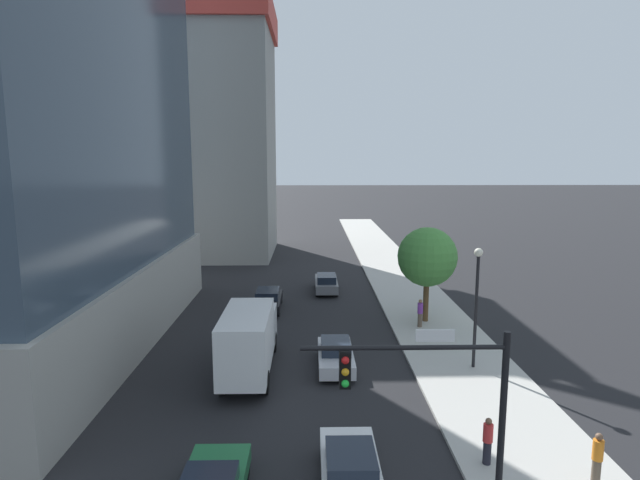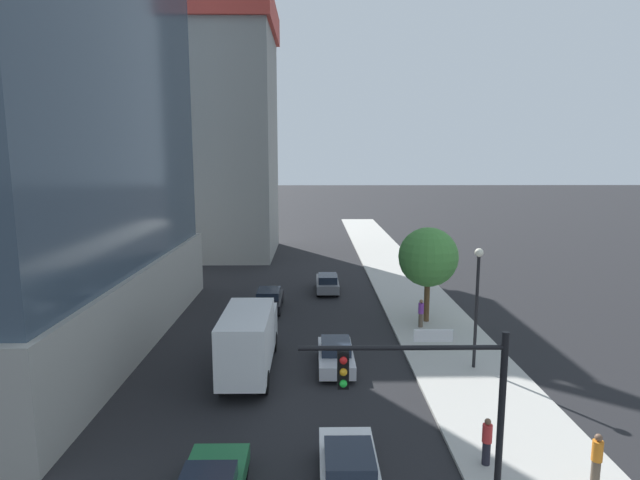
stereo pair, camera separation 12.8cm
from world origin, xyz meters
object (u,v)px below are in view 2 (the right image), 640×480
(construction_building, at_px, (214,120))
(pedestrian_red_shirt, at_px, (487,441))
(car_white, at_px, (349,472))
(pedestrian_purple_shirt, at_px, (421,313))
(street_lamp, at_px, (477,291))
(car_silver, at_px, (336,355))
(traffic_light_pole, at_px, (430,389))
(box_truck, at_px, (249,338))
(pedestrian_orange_shirt, at_px, (597,459))
(street_tree, at_px, (428,257))
(car_black, at_px, (269,300))
(car_gray, at_px, (327,283))

(construction_building, distance_m, pedestrian_red_shirt, 46.57)
(car_white, xyz_separation_m, pedestrian_purple_shirt, (5.60, 15.91, 0.39))
(street_lamp, bearing_deg, car_white, -126.10)
(car_silver, xyz_separation_m, pedestrian_purple_shirt, (5.60, 5.99, 0.36))
(traffic_light_pole, distance_m, box_truck, 12.63)
(pedestrian_orange_shirt, bearing_deg, street_lamp, 95.67)
(construction_building, distance_m, street_lamp, 39.37)
(pedestrian_red_shirt, bearing_deg, pedestrian_purple_shirt, 86.95)
(pedestrian_orange_shirt, relative_size, pedestrian_red_shirt, 1.06)
(pedestrian_purple_shirt, bearing_deg, construction_building, 123.51)
(street_tree, height_order, pedestrian_orange_shirt, street_tree)
(car_white, height_order, car_black, car_black)
(traffic_light_pole, distance_m, pedestrian_red_shirt, 4.85)
(box_truck, distance_m, pedestrian_red_shirt, 12.18)
(street_lamp, bearing_deg, pedestrian_red_shirt, -104.56)
(traffic_light_pole, xyz_separation_m, car_black, (-6.47, 21.77, -3.42))
(car_silver, bearing_deg, box_truck, -170.84)
(construction_building, xyz_separation_m, street_lamp, (18.94, -32.83, -10.67))
(construction_building, relative_size, pedestrian_orange_shirt, 18.79)
(car_silver, relative_size, pedestrian_purple_shirt, 2.43)
(street_tree, xyz_separation_m, pedestrian_red_shirt, (-1.39, -15.88, -3.37))
(car_white, height_order, pedestrian_red_shirt, pedestrian_red_shirt)
(traffic_light_pole, xyz_separation_m, street_tree, (4.05, 18.48, 0.25))
(construction_building, bearing_deg, pedestrian_purple_shirt, -56.49)
(traffic_light_pole, bearing_deg, pedestrian_red_shirt, 44.38)
(car_gray, xyz_separation_m, pedestrian_purple_shirt, (5.60, -9.26, 0.32))
(car_white, xyz_separation_m, pedestrian_red_shirt, (4.81, 1.21, 0.33))
(car_black, height_order, pedestrian_purple_shirt, pedestrian_purple_shirt)
(street_lamp, relative_size, pedestrian_orange_shirt, 3.43)
(street_tree, xyz_separation_m, pedestrian_purple_shirt, (-0.61, -1.19, -3.31))
(car_gray, relative_size, pedestrian_orange_shirt, 2.53)
(construction_building, xyz_separation_m, traffic_light_pole, (14.11, -43.80, -10.67))
(car_white, relative_size, pedestrian_orange_shirt, 2.68)
(traffic_light_pole, bearing_deg, street_lamp, 66.24)
(street_lamp, bearing_deg, box_truck, -178.15)
(construction_building, relative_size, car_black, 7.08)
(pedestrian_orange_shirt, height_order, pedestrian_purple_shirt, pedestrian_orange_shirt)
(street_lamp, distance_m, car_silver, 7.79)
(car_white, height_order, box_truck, box_truck)
(car_black, relative_size, box_truck, 0.62)
(construction_building, xyz_separation_m, pedestrian_red_shirt, (16.77, -41.20, -13.79))
(car_black, height_order, pedestrian_orange_shirt, pedestrian_orange_shirt)
(car_black, height_order, box_truck, box_truck)
(street_tree, bearing_deg, box_truck, -143.19)
(construction_building, distance_m, street_tree, 32.85)
(street_tree, bearing_deg, pedestrian_orange_shirt, -84.21)
(car_black, bearing_deg, car_silver, -67.60)
(pedestrian_orange_shirt, bearing_deg, box_truck, 143.02)
(street_tree, bearing_deg, street_lamp, -84.06)
(street_lamp, distance_m, car_gray, 17.41)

